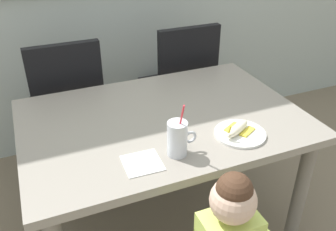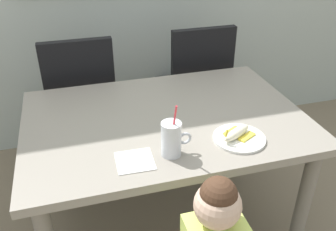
# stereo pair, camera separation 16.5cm
# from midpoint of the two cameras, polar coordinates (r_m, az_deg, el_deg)

# --- Properties ---
(ground_plane) EXTENTS (24.00, 24.00, 0.00)m
(ground_plane) POSITION_cam_midpoint_polar(r_m,az_deg,el_deg) (2.23, 1.84, -16.59)
(ground_plane) COLOR #7A6B56
(dining_table) EXTENTS (1.35, 0.93, 0.73)m
(dining_table) POSITION_cam_midpoint_polar(r_m,az_deg,el_deg) (1.82, 2.16, -2.88)
(dining_table) COLOR gray
(dining_table) RESTS_ON ground
(dining_chair_left) EXTENTS (0.44, 0.44, 0.96)m
(dining_chair_left) POSITION_cam_midpoint_polar(r_m,az_deg,el_deg) (2.40, -11.51, 2.78)
(dining_chair_left) COLOR black
(dining_chair_left) RESTS_ON ground
(dining_chair_right) EXTENTS (0.44, 0.45, 0.96)m
(dining_chair_right) POSITION_cam_midpoint_polar(r_m,az_deg,el_deg) (2.57, 6.21, 5.17)
(dining_chair_right) COLOR black
(dining_chair_right) RESTS_ON ground
(milk_cup) EXTENTS (0.13, 0.09, 0.25)m
(milk_cup) POSITION_cam_midpoint_polar(r_m,az_deg,el_deg) (1.47, 3.77, -4.07)
(milk_cup) COLOR silver
(milk_cup) RESTS_ON dining_table
(snack_plate) EXTENTS (0.23, 0.23, 0.01)m
(snack_plate) POSITION_cam_midpoint_polar(r_m,az_deg,el_deg) (1.64, 13.95, -3.57)
(snack_plate) COLOR white
(snack_plate) RESTS_ON dining_table
(peeled_banana) EXTENTS (0.18, 0.14, 0.07)m
(peeled_banana) POSITION_cam_midpoint_polar(r_m,az_deg,el_deg) (1.63, 13.61, -2.79)
(peeled_banana) COLOR #F4EAC6
(peeled_banana) RESTS_ON snack_plate
(paper_napkin) EXTENTS (0.16, 0.16, 0.00)m
(paper_napkin) POSITION_cam_midpoint_polar(r_m,az_deg,el_deg) (1.47, -2.02, -7.24)
(paper_napkin) COLOR white
(paper_napkin) RESTS_ON dining_table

